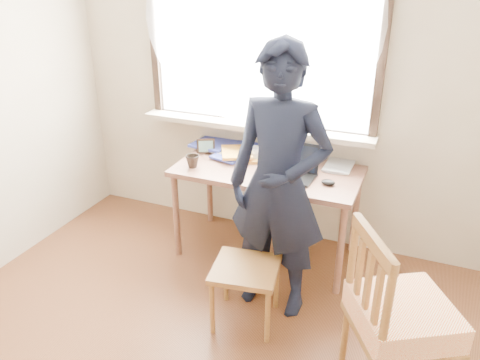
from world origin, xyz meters
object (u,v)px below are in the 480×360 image
at_px(person, 279,185).
at_px(side_chair, 399,318).
at_px(laptop, 294,168).
at_px(work_chair, 246,275).
at_px(desk, 268,178).
at_px(mug_dark, 193,161).
at_px(mug_white, 255,154).

bearing_deg(person, side_chair, -30.42).
xyz_separation_m(laptop, work_chair, (-0.06, -0.74, -0.43)).
height_order(laptop, side_chair, side_chair).
distance_m(desk, person, 0.62).
distance_m(work_chair, person, 0.59).
relative_size(mug_dark, person, 0.06).
bearing_deg(mug_dark, mug_white, 40.68).
bearing_deg(desk, mug_dark, -160.62).
xyz_separation_m(mug_dark, work_chair, (0.66, -0.59, -0.42)).
xyz_separation_m(mug_white, side_chair, (1.19, -1.17, -0.24)).
height_order(side_chair, person, person).
bearing_deg(mug_white, laptop, -24.82).
distance_m(desk, work_chair, 0.84).
bearing_deg(side_chair, mug_white, 135.53).
bearing_deg(desk, laptop, -9.35).
height_order(laptop, mug_dark, laptop).
bearing_deg(side_chair, person, 146.92).
bearing_deg(mug_white, mug_dark, -139.32).
relative_size(laptop, side_chair, 0.34).
xyz_separation_m(laptop, person, (0.05, -0.49, 0.09)).
bearing_deg(desk, work_chair, -79.87).
xyz_separation_m(desk, mug_white, (-0.15, 0.13, 0.12)).
bearing_deg(person, work_chair, -112.06).
bearing_deg(work_chair, mug_dark, 138.02).
bearing_deg(laptop, mug_dark, -168.34).
height_order(work_chair, side_chair, side_chair).
bearing_deg(mug_dark, desk, 19.38).
bearing_deg(mug_white, work_chair, -72.14).
bearing_deg(side_chair, desk, 135.00).
relative_size(desk, laptop, 3.97).
bearing_deg(laptop, work_chair, -95.03).
relative_size(desk, mug_white, 10.99).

